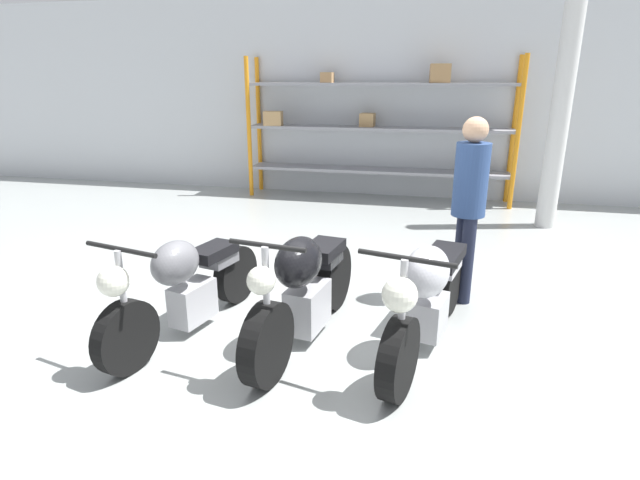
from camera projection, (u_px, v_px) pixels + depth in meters
The scene contains 8 objects.
ground_plane at pixel (310, 327), 4.49m from camera, with size 30.00×30.00×0.00m, color #9EA3A0.
back_wall at pixel (384, 98), 9.13m from camera, with size 30.00×0.08×3.60m.
shelving_rack at pixel (381, 126), 8.92m from camera, with size 4.78×0.63×2.52m.
support_pillar at pixel (562, 104), 7.03m from camera, with size 0.28×0.28×3.60m.
motorcycle_grey at pixel (185, 285), 4.26m from camera, with size 0.76×1.96×0.99m.
motorcycle_black at pixel (304, 289), 4.13m from camera, with size 0.63×2.00×1.06m.
motorcycle_silver at pixel (428, 295), 3.99m from camera, with size 0.81×2.08×1.03m.
person_browsing at pixel (469, 195), 4.76m from camera, with size 0.40×0.40×1.81m.
Camera 1 is at (0.99, -3.91, 2.13)m, focal length 28.00 mm.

